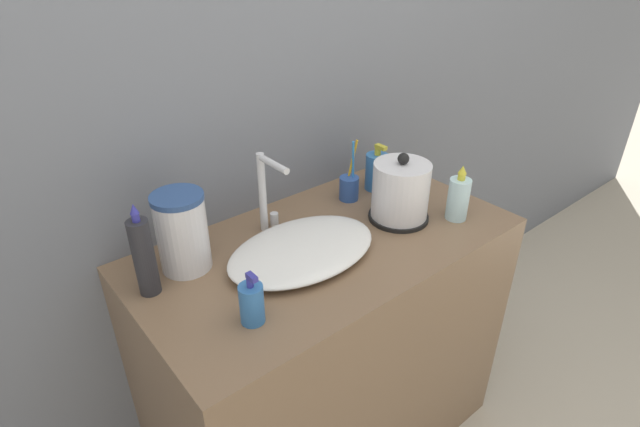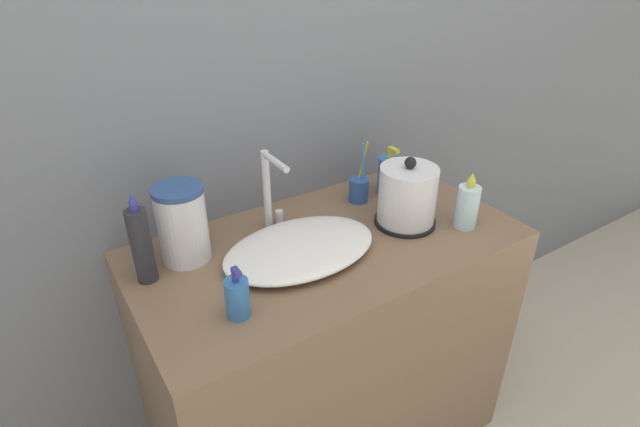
{
  "view_description": "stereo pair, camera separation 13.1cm",
  "coord_description": "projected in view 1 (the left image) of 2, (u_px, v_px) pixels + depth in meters",
  "views": [
    {
      "loc": [
        -0.76,
        -0.6,
        1.58
      ],
      "look_at": [
        -0.03,
        0.28,
        0.92
      ],
      "focal_mm": 28.0,
      "sensor_mm": 36.0,
      "label": 1
    },
    {
      "loc": [
        -0.65,
        -0.67,
        1.58
      ],
      "look_at": [
        -0.03,
        0.28,
        0.92
      ],
      "focal_mm": 28.0,
      "sensor_mm": 36.0,
      "label": 2
    }
  ],
  "objects": [
    {
      "name": "lotion_bottle",
      "position": [
        252.0,
        303.0,
        1.08
      ],
      "size": [
        0.05,
        0.05,
        0.13
      ],
      "color": "#3370B7",
      "rests_on": "vanity_counter"
    },
    {
      "name": "sink_basin",
      "position": [
        303.0,
        249.0,
        1.31
      ],
      "size": [
        0.43,
        0.28,
        0.05
      ],
      "color": "white",
      "rests_on": "vanity_counter"
    },
    {
      "name": "vanity_counter",
      "position": [
        327.0,
        350.0,
        1.59
      ],
      "size": [
        1.08,
        0.57,
        0.82
      ],
      "color": "brown",
      "rests_on": "ground_plane"
    },
    {
      "name": "water_pitcher",
      "position": [
        182.0,
        232.0,
        1.23
      ],
      "size": [
        0.13,
        0.13,
        0.21
      ],
      "color": "silver",
      "rests_on": "vanity_counter"
    },
    {
      "name": "toothbrush_cup",
      "position": [
        349.0,
        187.0,
        1.58
      ],
      "size": [
        0.06,
        0.06,
        0.2
      ],
      "color": "#2D519E",
      "rests_on": "vanity_counter"
    },
    {
      "name": "mouthwash_bottle",
      "position": [
        458.0,
        198.0,
        1.46
      ],
      "size": [
        0.06,
        0.06,
        0.17
      ],
      "color": "silver",
      "rests_on": "vanity_counter"
    },
    {
      "name": "electric_kettle",
      "position": [
        400.0,
        194.0,
        1.45
      ],
      "size": [
        0.18,
        0.18,
        0.21
      ],
      "color": "black",
      "rests_on": "vanity_counter"
    },
    {
      "name": "faucet",
      "position": [
        266.0,
        190.0,
        1.37
      ],
      "size": [
        0.06,
        0.13,
        0.24
      ],
      "color": "silver",
      "rests_on": "vanity_counter"
    },
    {
      "name": "hand_cream_bottle",
      "position": [
        144.0,
        256.0,
        1.14
      ],
      "size": [
        0.05,
        0.05,
        0.24
      ],
      "color": "#28282D",
      "rests_on": "vanity_counter"
    },
    {
      "name": "wall_back",
      "position": [
        257.0,
        46.0,
        1.35
      ],
      "size": [
        6.0,
        0.04,
        2.6
      ],
      "color": "slate",
      "rests_on": "ground_plane"
    },
    {
      "name": "shampoo_bottle",
      "position": [
        377.0,
        171.0,
        1.63
      ],
      "size": [
        0.07,
        0.07,
        0.16
      ],
      "color": "#3370B7",
      "rests_on": "vanity_counter"
    }
  ]
}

